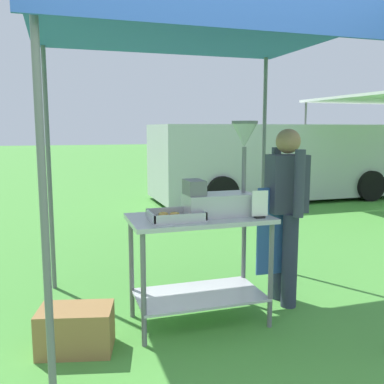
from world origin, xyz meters
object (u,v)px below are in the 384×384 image
(donut_cart, at_px, (199,247))
(donut_tray, at_px, (176,217))
(donut_fryer, at_px, (222,188))
(supply_crate, at_px, (76,329))
(van_silver, at_px, (278,160))
(menu_sign, at_px, (260,207))
(vendor, at_px, (285,207))
(stall_canopy, at_px, (196,36))

(donut_cart, bearing_deg, donut_tray, -162.58)
(donut_fryer, relative_size, supply_crate, 1.30)
(donut_cart, bearing_deg, van_silver, 55.94)
(menu_sign, bearing_deg, van_silver, 60.07)
(donut_tray, relative_size, menu_sign, 1.88)
(menu_sign, bearing_deg, donut_cart, 154.20)
(vendor, height_order, van_silver, van_silver)
(supply_crate, bearing_deg, van_silver, 50.30)
(donut_cart, distance_m, donut_fryer, 0.52)
(donut_fryer, xyz_separation_m, supply_crate, (-1.20, -0.17, -0.97))
(stall_canopy, distance_m, vendor, 1.68)
(menu_sign, distance_m, van_silver, 6.66)
(donut_cart, height_order, donut_tray, donut_tray)
(stall_canopy, distance_m, menu_sign, 1.44)
(stall_canopy, relative_size, van_silver, 0.44)
(donut_tray, height_order, van_silver, van_silver)
(stall_canopy, relative_size, vendor, 1.57)
(donut_fryer, distance_m, supply_crate, 1.56)
(donut_fryer, bearing_deg, donut_cart, 177.83)
(stall_canopy, xyz_separation_m, donut_tray, (-0.22, -0.17, -1.40))
(menu_sign, bearing_deg, supply_crate, 178.80)
(stall_canopy, relative_size, donut_cart, 2.22)
(van_silver, bearing_deg, donut_cart, -124.06)
(donut_fryer, relative_size, van_silver, 0.13)
(donut_cart, relative_size, supply_crate, 1.93)
(donut_cart, distance_m, van_silver, 6.71)
(donut_tray, bearing_deg, donut_fryer, 8.45)
(donut_cart, xyz_separation_m, van_silver, (3.76, 5.56, 0.23))
(stall_canopy, distance_m, van_silver, 6.78)
(vendor, bearing_deg, stall_canopy, -176.21)
(stall_canopy, distance_m, donut_fryer, 1.22)
(stall_canopy, xyz_separation_m, van_silver, (3.76, 5.46, -1.45))
(menu_sign, bearing_deg, vendor, 39.85)
(donut_cart, height_order, vendor, vendor)
(donut_cart, bearing_deg, menu_sign, -25.80)
(donut_tray, height_order, supply_crate, donut_tray)
(donut_tray, relative_size, donut_fryer, 0.54)
(van_silver, bearing_deg, donut_fryer, -122.63)
(stall_canopy, bearing_deg, donut_tray, -142.55)
(donut_tray, height_order, donut_fryer, donut_fryer)
(stall_canopy, relative_size, supply_crate, 4.29)
(donut_cart, distance_m, menu_sign, 0.60)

